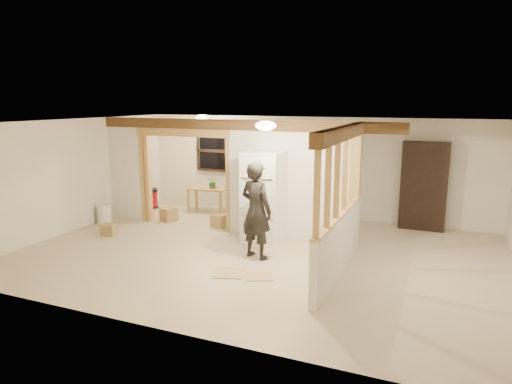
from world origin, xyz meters
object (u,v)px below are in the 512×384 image
at_px(woman, 256,210).
at_px(bookshelf, 424,186).
at_px(refrigerator, 264,197).
at_px(work_table, 208,200).
at_px(shop_vac, 151,198).

bearing_deg(woman, bookshelf, -113.20).
height_order(refrigerator, work_table, refrigerator).
distance_m(refrigerator, shop_vac, 4.33).
bearing_deg(bookshelf, work_table, -174.98).
relative_size(refrigerator, shop_vac, 3.46).
xyz_separation_m(work_table, shop_vac, (-1.67, -0.20, -0.05)).
distance_m(work_table, shop_vac, 1.68).
xyz_separation_m(woman, bookshelf, (2.74, 3.25, 0.09)).
xyz_separation_m(shop_vac, bookshelf, (6.96, 0.66, 0.73)).
height_order(work_table, shop_vac, work_table).
relative_size(shop_vac, bookshelf, 0.27).
bearing_deg(refrigerator, woman, -76.21).
relative_size(refrigerator, work_table, 1.82).
height_order(woman, shop_vac, woman).
xyz_separation_m(refrigerator, bookshelf, (2.99, 2.25, 0.06)).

